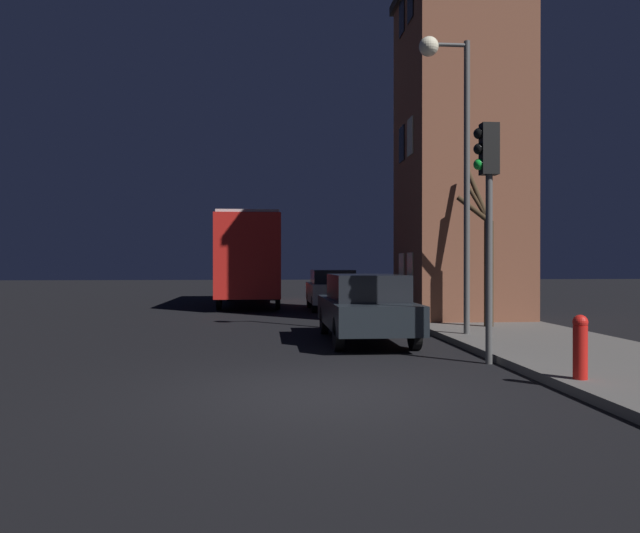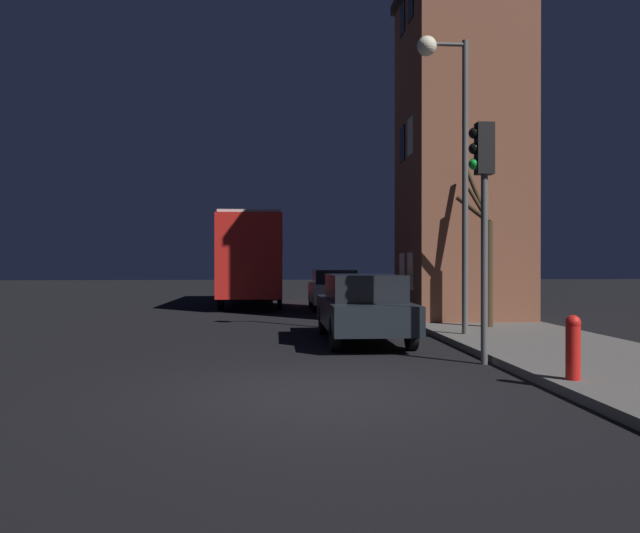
{
  "view_description": "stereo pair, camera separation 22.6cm",
  "coord_description": "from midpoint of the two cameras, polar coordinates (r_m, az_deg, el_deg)",
  "views": [
    {
      "loc": [
        -0.77,
        -8.51,
        1.76
      ],
      "look_at": [
        0.79,
        9.83,
        1.68
      ],
      "focal_mm": 35.0,
      "sensor_mm": 36.0,
      "label": 1
    },
    {
      "loc": [
        -0.54,
        -8.52,
        1.76
      ],
      "look_at": [
        0.79,
        9.83,
        1.68
      ],
      "focal_mm": 35.0,
      "sensor_mm": 36.0,
      "label": 2
    }
  ],
  "objects": [
    {
      "name": "fire_hydrant",
      "position": [
        9.49,
        22.07,
        -6.69
      ],
      "size": [
        0.21,
        0.21,
        0.91
      ],
      "color": "red",
      "rests_on": "sidewalk"
    },
    {
      "name": "bare_tree",
      "position": [
        16.69,
        14.52,
        1.12
      ],
      "size": [
        0.96,
        0.98,
        4.19
      ],
      "color": "#382819",
      "rests_on": "sidewalk"
    },
    {
      "name": "car_mid_lane",
      "position": [
        23.66,
        0.82,
        -2.09
      ],
      "size": [
        1.73,
        3.94,
        1.52
      ],
      "color": "beige",
      "rests_on": "ground"
    },
    {
      "name": "streetlamp",
      "position": [
        15.0,
        11.46,
        12.41
      ],
      "size": [
        1.2,
        0.45,
        6.84
      ],
      "color": "#4C4C4C",
      "rests_on": "sidewalk"
    },
    {
      "name": "traffic_light",
      "position": [
        11.34,
        14.5,
        6.68
      ],
      "size": [
        0.43,
        0.24,
        4.22
      ],
      "color": "#4C4C4C",
      "rests_on": "ground"
    },
    {
      "name": "ground_plane",
      "position": [
        8.72,
        -0.46,
        -11.37
      ],
      "size": [
        120.0,
        120.0,
        0.0
      ],
      "primitive_type": "plane",
      "color": "black"
    },
    {
      "name": "bus",
      "position": [
        27.0,
        -6.61,
        1.21
      ],
      "size": [
        2.43,
        9.35,
        3.73
      ],
      "color": "red",
      "rests_on": "ground"
    },
    {
      "name": "car_near_lane",
      "position": [
        14.13,
        3.7,
        -3.63
      ],
      "size": [
        1.74,
        4.79,
        1.52
      ],
      "color": "black",
      "rests_on": "ground"
    },
    {
      "name": "brick_building",
      "position": [
        19.86,
        12.36,
        10.46
      ],
      "size": [
        3.58,
        4.09,
        10.24
      ],
      "color": "brown",
      "rests_on": "sidewalk"
    }
  ]
}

